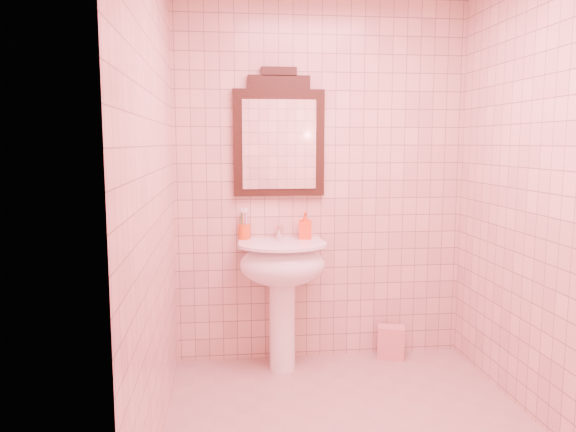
{
  "coord_description": "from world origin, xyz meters",
  "views": [
    {
      "loc": [
        -0.68,
        -2.7,
        1.51
      ],
      "look_at": [
        -0.29,
        0.55,
        1.08
      ],
      "focal_mm": 35.0,
      "sensor_mm": 36.0,
      "label": 1
    }
  ],
  "objects": [
    {
      "name": "pedestal_sink",
      "position": [
        -0.29,
        0.87,
        0.66
      ],
      "size": [
        0.58,
        0.58,
        0.86
      ],
      "color": "white",
      "rests_on": "floor"
    },
    {
      "name": "toothbrush_cup",
      "position": [
        -0.53,
        1.05,
        0.92
      ],
      "size": [
        0.08,
        0.08,
        0.18
      ],
      "rotation": [
        0.0,
        0.0,
        -0.12
      ],
      "color": "#DD4B12",
      "rests_on": "pedestal_sink"
    },
    {
      "name": "back_wall",
      "position": [
        0.0,
        1.1,
        1.25
      ],
      "size": [
        2.0,
        0.02,
        2.5
      ],
      "primitive_type": "cube",
      "color": "beige",
      "rests_on": "floor"
    },
    {
      "name": "towel",
      "position": [
        0.49,
        1.0,
        0.11
      ],
      "size": [
        0.21,
        0.17,
        0.23
      ],
      "primitive_type": "cube",
      "rotation": [
        0.0,
        0.0,
        -0.31
      ],
      "color": "pink",
      "rests_on": "floor"
    },
    {
      "name": "mirror",
      "position": [
        -0.29,
        1.07,
        1.55
      ],
      "size": [
        0.61,
        0.06,
        0.85
      ],
      "color": "black",
      "rests_on": "back_wall"
    },
    {
      "name": "soap_dispenser",
      "position": [
        -0.12,
        1.01,
        0.96
      ],
      "size": [
        0.09,
        0.09,
        0.19
      ],
      "primitive_type": "imported",
      "rotation": [
        0.0,
        0.0,
        -0.12
      ],
      "color": "#F63C14",
      "rests_on": "pedestal_sink"
    },
    {
      "name": "faucet",
      "position": [
        -0.29,
        1.01,
        0.92
      ],
      "size": [
        0.04,
        0.16,
        0.11
      ],
      "color": "white",
      "rests_on": "pedestal_sink"
    }
  ]
}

